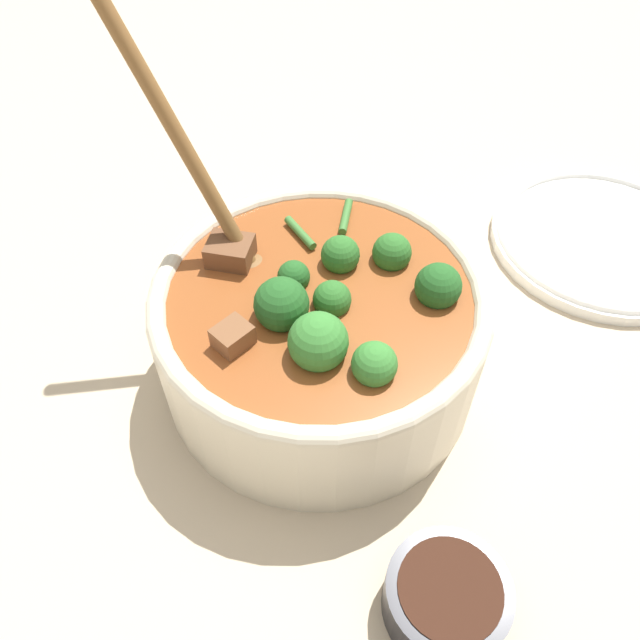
% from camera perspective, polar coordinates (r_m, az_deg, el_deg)
% --- Properties ---
extents(ground_plane, '(4.00, 4.00, 0.00)m').
position_cam_1_polar(ground_plane, '(0.56, 0.00, -4.57)').
color(ground_plane, '#C6B293').
extents(stew_bowl, '(0.27, 0.32, 0.31)m').
position_cam_1_polar(stew_bowl, '(0.51, -0.01, -0.46)').
color(stew_bowl, beige).
rests_on(stew_bowl, ground_plane).
extents(condiment_bowl, '(0.08, 0.08, 0.04)m').
position_cam_1_polar(condiment_bowl, '(0.45, 11.48, -23.57)').
color(condiment_bowl, black).
rests_on(condiment_bowl, ground_plane).
extents(empty_plate, '(0.23, 0.23, 0.02)m').
position_cam_1_polar(empty_plate, '(0.73, 24.46, 6.81)').
color(empty_plate, white).
rests_on(empty_plate, ground_plane).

